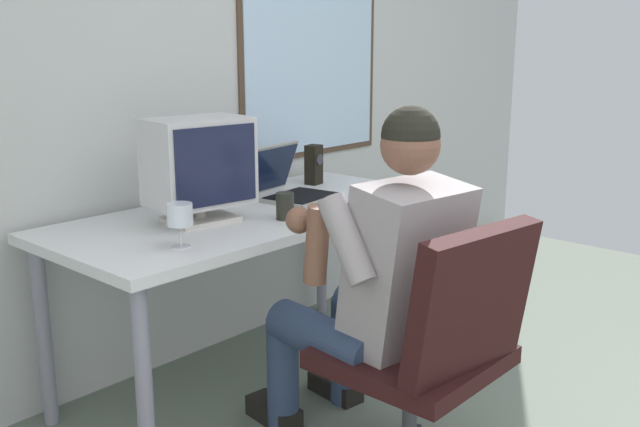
# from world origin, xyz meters

# --- Properties ---
(wall_rear) EXTENTS (5.48, 0.08, 2.56)m
(wall_rear) POSITION_xyz_m (0.02, 2.35, 1.28)
(wall_rear) COLOR #BCBEBB
(wall_rear) RESTS_ON ground
(desk) EXTENTS (1.70, 0.78, 0.76)m
(desk) POSITION_xyz_m (-0.27, 1.90, 0.68)
(desk) COLOR gray
(desk) RESTS_ON ground
(office_chair) EXTENTS (0.55, 0.59, 0.90)m
(office_chair) POSITION_xyz_m (-0.40, 0.92, 0.51)
(office_chair) COLOR black
(office_chair) RESTS_ON ground
(person_seated) EXTENTS (0.56, 0.83, 1.24)m
(person_seated) POSITION_xyz_m (-0.37, 1.18, 0.64)
(person_seated) COLOR navy
(person_seated) RESTS_ON ground
(crt_monitor) EXTENTS (0.41, 0.30, 0.40)m
(crt_monitor) POSITION_xyz_m (-0.54, 1.91, 0.98)
(crt_monitor) COLOR beige
(crt_monitor) RESTS_ON desk
(laptop) EXTENTS (0.35, 0.37, 0.23)m
(laptop) POSITION_xyz_m (-0.01, 1.96, 0.82)
(laptop) COLOR gray
(laptop) RESTS_ON desk
(wine_glass) EXTENTS (0.09, 0.09, 0.15)m
(wine_glass) POSITION_xyz_m (-0.81, 1.68, 0.86)
(wine_glass) COLOR silver
(wine_glass) RESTS_ON desk
(desk_speaker) EXTENTS (0.08, 0.08, 0.19)m
(desk_speaker) POSITION_xyz_m (0.29, 2.08, 0.85)
(desk_speaker) COLOR black
(desk_speaker) RESTS_ON desk
(cd_case) EXTENTS (0.15, 0.13, 0.01)m
(cd_case) POSITION_xyz_m (0.28, 1.72, 0.76)
(cd_case) COLOR #28232D
(cd_case) RESTS_ON desk
(coffee_mug) EXTENTS (0.07, 0.07, 0.11)m
(coffee_mug) POSITION_xyz_m (-0.30, 1.69, 0.81)
(coffee_mug) COLOR black
(coffee_mug) RESTS_ON desk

